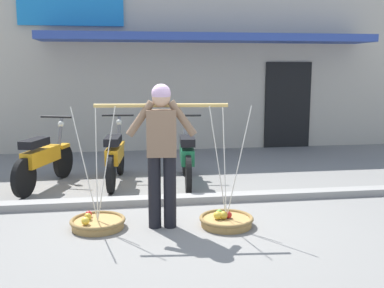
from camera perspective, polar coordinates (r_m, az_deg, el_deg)
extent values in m
plane|color=gray|center=(5.80, -2.25, -9.38)|extent=(90.00, 90.00, 0.00)
cube|color=gray|center=(6.44, -2.95, -6.95)|extent=(20.00, 0.24, 0.10)
cylinder|color=black|center=(5.42, -2.78, -5.99)|extent=(0.15, 0.15, 0.86)
cylinder|color=black|center=(5.42, -4.69, -6.00)|extent=(0.15, 0.15, 0.86)
cube|color=#84664C|center=(5.27, -3.82, 1.35)|extent=(0.36, 0.23, 0.54)
sphere|color=tan|center=(5.23, -3.86, 5.75)|extent=(0.21, 0.21, 0.21)
sphere|color=#D1A8CC|center=(5.23, -3.87, 6.30)|extent=(0.22, 0.22, 0.22)
cylinder|color=#84664C|center=(5.25, -1.21, 3.21)|extent=(0.34, 0.12, 0.43)
cylinder|color=#84664C|center=(5.26, -6.45, 3.16)|extent=(0.34, 0.12, 0.43)
cylinder|color=tan|center=(5.24, -3.85, 4.82)|extent=(1.52, 0.19, 0.04)
cylinder|color=#B2894C|center=(5.57, 4.30, -9.70)|extent=(0.61, 0.61, 0.09)
torus|color=olive|center=(5.56, 4.31, -9.21)|extent=(0.65, 0.65, 0.05)
sphere|color=#679F3C|center=(5.64, 3.43, -8.54)|extent=(0.08, 0.08, 0.08)
sphere|color=gold|center=(5.52, 3.94, -8.85)|extent=(0.10, 0.10, 0.10)
sphere|color=gold|center=(5.51, 3.20, -8.89)|extent=(0.10, 0.10, 0.10)
sphere|color=red|center=(5.56, 4.57, -8.81)|extent=(0.08, 0.08, 0.08)
cylinder|color=silver|center=(5.51, 4.07, -2.09)|extent=(0.01, 0.29, 1.36)
cylinder|color=silver|center=(5.29, 3.29, -2.58)|extent=(0.25, 0.15, 1.36)
cylinder|color=silver|center=(5.34, 5.83, -2.49)|extent=(0.25, 0.15, 1.36)
cylinder|color=#B2894C|center=(5.60, -11.65, -9.79)|extent=(0.61, 0.61, 0.09)
torus|color=olive|center=(5.58, -11.66, -9.31)|extent=(0.65, 0.65, 0.05)
sphere|color=red|center=(5.72, -12.75, -8.50)|extent=(0.08, 0.08, 0.08)
sphere|color=gold|center=(5.62, -12.86, -8.81)|extent=(0.09, 0.09, 0.09)
sphere|color=yellow|center=(5.46, -13.13, -9.32)|extent=(0.09, 0.09, 0.09)
sphere|color=#6DA940|center=(5.63, -12.82, -8.80)|extent=(0.08, 0.08, 0.08)
cylinder|color=silver|center=(5.54, -11.82, -2.21)|extent=(0.01, 0.29, 1.36)
cylinder|color=silver|center=(5.34, -13.24, -2.70)|extent=(0.25, 0.15, 1.36)
cylinder|color=silver|center=(5.33, -10.65, -2.64)|extent=(0.25, 0.15, 1.36)
cylinder|color=black|center=(8.15, -15.75, -2.05)|extent=(0.27, 0.57, 0.58)
cylinder|color=black|center=(7.10, -20.21, -3.99)|extent=(0.27, 0.57, 0.58)
cube|color=orange|center=(8.11, -15.83, -0.24)|extent=(0.23, 0.31, 0.06)
cube|color=orange|center=(7.49, -18.27, -1.47)|extent=(0.49, 0.92, 0.24)
cube|color=black|center=(7.30, -19.05, 0.12)|extent=(0.39, 0.60, 0.12)
cylinder|color=slate|center=(8.00, -16.19, 0.55)|extent=(0.16, 0.30, 0.76)
cylinder|color=black|center=(7.88, -16.59, 3.26)|extent=(0.52, 0.21, 0.04)
sphere|color=silver|center=(8.04, -16.02, 2.40)|extent=(0.11, 0.11, 0.11)
cylinder|color=black|center=(8.20, -8.94, -1.74)|extent=(0.14, 0.59, 0.58)
cylinder|color=black|center=(7.00, -10.07, -3.72)|extent=(0.14, 0.59, 0.58)
cube|color=orange|center=(8.16, -8.98, 0.06)|extent=(0.17, 0.29, 0.06)
cube|color=orange|center=(7.46, -9.60, -1.16)|extent=(0.30, 0.92, 0.24)
cube|color=black|center=(7.24, -9.83, 0.44)|extent=(0.28, 0.58, 0.12)
cylinder|color=slate|center=(8.04, -9.09, 0.85)|extent=(0.09, 0.30, 0.76)
cylinder|color=black|center=(7.91, -9.23, 3.56)|extent=(0.54, 0.09, 0.04)
sphere|color=silver|center=(8.08, -9.07, 2.69)|extent=(0.11, 0.11, 0.11)
cylinder|color=black|center=(8.08, -0.89, -1.80)|extent=(0.13, 0.58, 0.58)
cylinder|color=black|center=(6.87, -0.46, -3.83)|extent=(0.13, 0.58, 0.58)
cube|color=#19663D|center=(8.03, -0.89, 0.03)|extent=(0.17, 0.29, 0.06)
cube|color=#19663D|center=(7.33, -0.66, -1.22)|extent=(0.28, 0.91, 0.24)
cube|color=black|center=(7.11, -0.60, 0.41)|extent=(0.27, 0.58, 0.12)
cylinder|color=slate|center=(7.91, -0.87, 0.83)|extent=(0.09, 0.30, 0.76)
cylinder|color=black|center=(7.78, -0.85, 3.58)|extent=(0.54, 0.09, 0.04)
sphere|color=silver|center=(7.96, -0.89, 2.70)|extent=(0.11, 0.11, 0.11)
cube|color=beige|center=(12.97, -0.23, 10.53)|extent=(13.00, 5.00, 4.20)
cube|color=#334CA3|center=(10.03, 2.32, 13.09)|extent=(7.15, 1.00, 0.16)
cube|color=#1E84D1|center=(10.42, -14.88, 16.53)|extent=(2.20, 0.08, 0.90)
cube|color=black|center=(11.03, 11.82, 4.78)|extent=(1.10, 0.06, 2.00)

